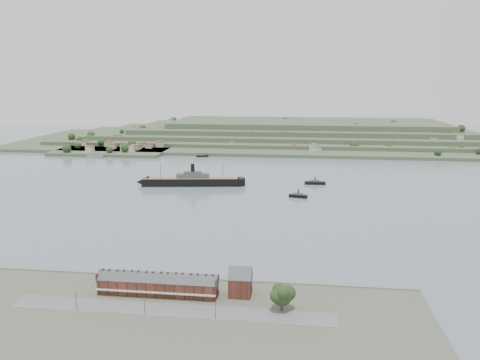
# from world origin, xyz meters

# --- Properties ---
(ground) EXTENTS (1400.00, 1400.00, 0.00)m
(ground) POSITION_xyz_m (0.00, 0.00, 0.00)
(ground) COLOR slate
(ground) RESTS_ON ground
(near_shore) EXTENTS (220.00, 80.00, 2.60)m
(near_shore) POSITION_xyz_m (0.00, -186.75, 1.01)
(near_shore) COLOR #4C5142
(near_shore) RESTS_ON ground
(terrace_row) EXTENTS (55.60, 9.80, 11.07)m
(terrace_row) POSITION_xyz_m (-10.00, -168.02, 6.84)
(terrace_row) COLOR #402116
(terrace_row) RESTS_ON ground
(gabled_building) EXTENTS (10.40, 10.18, 14.09)m
(gabled_building) POSITION_xyz_m (27.50, -164.00, 8.19)
(gabled_building) COLOR #402116
(gabled_building) RESTS_ON ground
(far_peninsula) EXTENTS (760.00, 309.00, 30.00)m
(far_peninsula) POSITION_xyz_m (27.91, 393.10, 11.88)
(far_peninsula) COLOR #3C4F34
(far_peninsula) RESTS_ON ground
(steamship) EXTENTS (102.70, 25.18, 24.69)m
(steamship) POSITION_xyz_m (-49.70, 60.62, 4.56)
(steamship) COLOR black
(steamship) RESTS_ON ground
(tugboat) EXTENTS (16.08, 7.00, 7.01)m
(tugboat) POSITION_xyz_m (53.34, 27.18, 1.71)
(tugboat) COLOR black
(tugboat) RESTS_ON ground
(ferry_west) EXTENTS (15.87, 9.03, 5.75)m
(ferry_west) POSITION_xyz_m (-70.10, 225.00, 1.38)
(ferry_west) COLOR black
(ferry_west) RESTS_ON ground
(ferry_east) EXTENTS (19.81, 6.18, 7.36)m
(ferry_east) POSITION_xyz_m (69.06, 80.68, 1.77)
(ferry_east) COLOR black
(ferry_east) RESTS_ON ground
(fig_tree) EXTENTS (10.91, 9.45, 12.17)m
(fig_tree) POSITION_xyz_m (46.98, -176.98, 9.43)
(fig_tree) COLOR #42311E
(fig_tree) RESTS_ON ground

